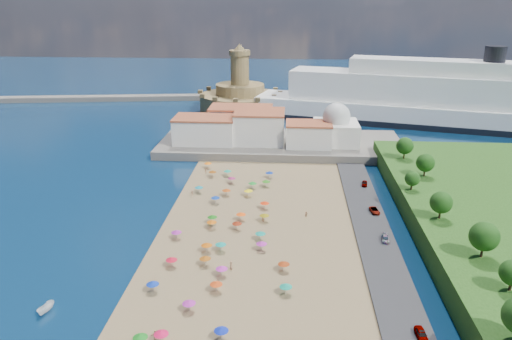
{
  "coord_description": "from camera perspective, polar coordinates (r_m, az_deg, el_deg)",
  "views": [
    {
      "loc": [
        13.41,
        -107.4,
        54.73
      ],
      "look_at": [
        4.0,
        25.0,
        8.0
      ],
      "focal_mm": 35.0,
      "sensor_mm": 36.0,
      "label": 1
    }
  ],
  "objects": [
    {
      "name": "ground",
      "position": [
        121.28,
        -2.75,
        -7.45
      ],
      "size": [
        700.0,
        700.0,
        0.0
      ],
      "primitive_type": "plane",
      "color": "#071938",
      "rests_on": "ground"
    },
    {
      "name": "terrace",
      "position": [
        188.12,
        2.86,
        2.93
      ],
      "size": [
        90.0,
        36.0,
        3.0
      ],
      "primitive_type": "cube",
      "color": "#59544C",
      "rests_on": "ground"
    },
    {
      "name": "jetty",
      "position": [
        223.4,
        -2.6,
        5.51
      ],
      "size": [
        18.0,
        70.0,
        2.4
      ],
      "primitive_type": "cube",
      "color": "#59544C",
      "rests_on": "ground"
    },
    {
      "name": "breakwater",
      "position": [
        293.08,
        -21.11,
        7.6
      ],
      "size": [
        199.03,
        34.77,
        2.6
      ],
      "primitive_type": "cube",
      "rotation": [
        0.0,
        0.0,
        0.14
      ],
      "color": "#59544C",
      "rests_on": "ground"
    },
    {
      "name": "waterfront_buildings",
      "position": [
        187.73,
        -1.1,
        4.94
      ],
      "size": [
        57.0,
        29.0,
        11.0
      ],
      "color": "silver",
      "rests_on": "terrace"
    },
    {
      "name": "domed_building",
      "position": [
        184.92,
        9.12,
        4.82
      ],
      "size": [
        16.0,
        16.0,
        15.0
      ],
      "color": "silver",
      "rests_on": "terrace"
    },
    {
      "name": "fortress",
      "position": [
        251.35,
        -1.83,
        8.36
      ],
      "size": [
        40.0,
        40.0,
        32.4
      ],
      "color": "olive",
      "rests_on": "ground"
    },
    {
      "name": "cruise_ship",
      "position": [
        233.44,
        19.76,
        7.31
      ],
      "size": [
        161.02,
        63.05,
        35.02
      ],
      "color": "black",
      "rests_on": "ground"
    },
    {
      "name": "beach_parasols",
      "position": [
        109.35,
        -4.21,
        -9.41
      ],
      "size": [
        33.11,
        117.42,
        2.2
      ],
      "color": "gray",
      "rests_on": "beach"
    },
    {
      "name": "beachgoers",
      "position": [
        113.4,
        -4.47,
        -8.88
      ],
      "size": [
        35.0,
        96.0,
        1.86
      ],
      "color": "tan",
      "rests_on": "beach"
    },
    {
      "name": "parked_cars",
      "position": [
        123.18,
        14.32,
        -6.94
      ],
      "size": [
        2.71,
        74.69,
        1.41
      ],
      "color": "gray",
      "rests_on": "promenade"
    },
    {
      "name": "hillside_trees",
      "position": [
        116.38,
        21.88,
        -4.68
      ],
      "size": [
        10.74,
        106.57,
        7.41
      ],
      "color": "#382314",
      "rests_on": "hillside"
    }
  ]
}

